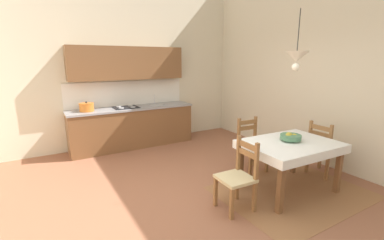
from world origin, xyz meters
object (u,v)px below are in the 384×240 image
object	(u,v)px
kitchen_cabinetry	(131,109)
dining_chair_kitchen_side	(251,146)
dining_table	(290,150)
pendant_lamp	(297,57)
fruit_bowl	(290,137)
dining_chair_window_side	(323,150)
dining_chair_tv_side	(238,177)

from	to	relation	value
kitchen_cabinetry	dining_chair_kitchen_side	bearing A→B (deg)	-60.18
dining_table	kitchen_cabinetry	bearing A→B (deg)	112.15
kitchen_cabinetry	pendant_lamp	size ratio (longest dim) A/B	3.38
dining_chair_kitchen_side	fruit_bowl	xyz separation A→B (m)	(-0.01, -0.81, 0.37)
dining_chair_kitchen_side	pendant_lamp	xyz separation A→B (m)	(-0.07, -0.84, 1.52)
dining_chair_kitchen_side	pendant_lamp	world-z (taller)	pendant_lamp
dining_chair_window_side	fruit_bowl	xyz separation A→B (m)	(-0.90, -0.03, 0.37)
dining_chair_window_side	dining_chair_kitchen_side	bearing A→B (deg)	139.20
dining_chair_window_side	fruit_bowl	bearing A→B (deg)	-177.91
dining_table	dining_chair_window_side	bearing A→B (deg)	4.70
kitchen_cabinetry	dining_chair_tv_side	size ratio (longest dim) A/B	2.93
dining_chair_kitchen_side	dining_chair_tv_side	bearing A→B (deg)	-140.23
kitchen_cabinetry	fruit_bowl	distance (m)	3.48
kitchen_cabinetry	dining_chair_window_side	xyz separation A→B (m)	(2.27, -3.17, -0.41)
dining_chair_tv_side	pendant_lamp	xyz separation A→B (m)	(0.96, 0.01, 1.52)
kitchen_cabinetry	dining_chair_kitchen_side	world-z (taller)	kitchen_cabinetry
kitchen_cabinetry	fruit_bowl	size ratio (longest dim) A/B	9.07
dining_table	dining_chair_tv_side	bearing A→B (deg)	-179.85
dining_chair_window_side	pendant_lamp	size ratio (longest dim) A/B	1.16
dining_chair_kitchen_side	kitchen_cabinetry	bearing A→B (deg)	119.82
kitchen_cabinetry	dining_table	size ratio (longest dim) A/B	1.96
kitchen_cabinetry	pendant_lamp	distance (m)	3.66
fruit_bowl	kitchen_cabinetry	bearing A→B (deg)	113.12
dining_chair_tv_side	fruit_bowl	distance (m)	1.09
fruit_bowl	pendant_lamp	world-z (taller)	pendant_lamp
kitchen_cabinetry	dining_chair_window_side	world-z (taller)	kitchen_cabinetry
dining_chair_window_side	dining_table	bearing A→B (deg)	-175.30
dining_chair_kitchen_side	dining_chair_window_side	world-z (taller)	same
kitchen_cabinetry	dining_chair_tv_side	xyz separation A→B (m)	(0.35, -3.25, -0.41)
kitchen_cabinetry	dining_chair_tv_side	bearing A→B (deg)	-83.93
dining_chair_tv_side	fruit_bowl	world-z (taller)	dining_chair_tv_side
dining_table	dining_chair_tv_side	size ratio (longest dim) A/B	1.49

